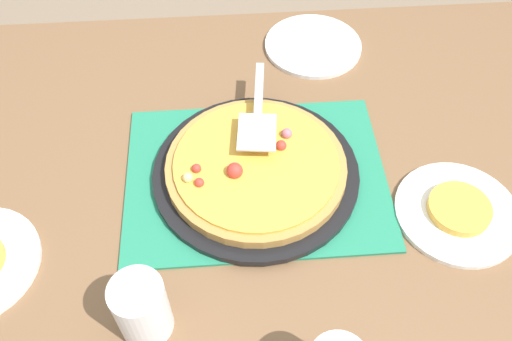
{
  "coord_description": "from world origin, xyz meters",
  "views": [
    {
      "loc": [
        0.05,
        0.61,
        1.56
      ],
      "look_at": [
        0.0,
        0.0,
        0.77
      ],
      "focal_mm": 38.11,
      "sensor_mm": 36.0,
      "label": 1
    }
  ],
  "objects_px": {
    "plate_near_left": "(457,213)",
    "cup_far": "(142,309)",
    "plate_side": "(313,45)",
    "pizza_pan": "(256,173)",
    "pizza_server": "(258,113)",
    "pizza": "(256,166)",
    "served_slice_left": "(459,209)"
  },
  "relations": [
    {
      "from": "plate_near_left",
      "to": "cup_far",
      "type": "relative_size",
      "value": 1.83
    },
    {
      "from": "plate_side",
      "to": "plate_near_left",
      "type": "bearing_deg",
      "value": 111.98
    },
    {
      "from": "pizza_pan",
      "to": "plate_side",
      "type": "bearing_deg",
      "value": -113.49
    },
    {
      "from": "plate_side",
      "to": "pizza_server",
      "type": "height_order",
      "value": "pizza_server"
    },
    {
      "from": "pizza",
      "to": "plate_near_left",
      "type": "height_order",
      "value": "pizza"
    },
    {
      "from": "plate_near_left",
      "to": "pizza_server",
      "type": "relative_size",
      "value": 0.94
    },
    {
      "from": "pizza",
      "to": "served_slice_left",
      "type": "xyz_separation_m",
      "value": [
        -0.35,
        0.11,
        -0.02
      ]
    },
    {
      "from": "plate_near_left",
      "to": "pizza",
      "type": "bearing_deg",
      "value": -17.34
    },
    {
      "from": "pizza_pan",
      "to": "plate_side",
      "type": "distance_m",
      "value": 0.4
    },
    {
      "from": "cup_far",
      "to": "plate_side",
      "type": "bearing_deg",
      "value": -118.47
    },
    {
      "from": "served_slice_left",
      "to": "cup_far",
      "type": "xyz_separation_m",
      "value": [
        0.54,
        0.16,
        0.04
      ]
    },
    {
      "from": "pizza",
      "to": "pizza_server",
      "type": "distance_m",
      "value": 0.1
    },
    {
      "from": "pizza_pan",
      "to": "pizza",
      "type": "xyz_separation_m",
      "value": [
        0.0,
        0.0,
        0.02
      ]
    },
    {
      "from": "pizza_pan",
      "to": "served_slice_left",
      "type": "xyz_separation_m",
      "value": [
        -0.35,
        0.11,
        0.01
      ]
    },
    {
      "from": "plate_near_left",
      "to": "plate_side",
      "type": "distance_m",
      "value": 0.51
    },
    {
      "from": "pizza_server",
      "to": "plate_near_left",
      "type": "bearing_deg",
      "value": 148.58
    },
    {
      "from": "pizza",
      "to": "cup_far",
      "type": "relative_size",
      "value": 2.75
    },
    {
      "from": "plate_near_left",
      "to": "plate_side",
      "type": "bearing_deg",
      "value": -68.02
    },
    {
      "from": "pizza",
      "to": "plate_side",
      "type": "xyz_separation_m",
      "value": [
        -0.16,
        -0.36,
        -0.03
      ]
    },
    {
      "from": "served_slice_left",
      "to": "pizza_server",
      "type": "relative_size",
      "value": 0.47
    },
    {
      "from": "plate_side",
      "to": "pizza",
      "type": "bearing_deg",
      "value": 66.43
    },
    {
      "from": "served_slice_left",
      "to": "plate_side",
      "type": "bearing_deg",
      "value": -68.02
    },
    {
      "from": "served_slice_left",
      "to": "cup_far",
      "type": "relative_size",
      "value": 0.92
    },
    {
      "from": "pizza",
      "to": "plate_side",
      "type": "height_order",
      "value": "pizza"
    },
    {
      "from": "pizza_pan",
      "to": "plate_side",
      "type": "xyz_separation_m",
      "value": [
        -0.16,
        -0.36,
        -0.01
      ]
    },
    {
      "from": "plate_near_left",
      "to": "served_slice_left",
      "type": "relative_size",
      "value": 2.0
    },
    {
      "from": "pizza_pan",
      "to": "plate_side",
      "type": "relative_size",
      "value": 1.73
    },
    {
      "from": "plate_side",
      "to": "pizza_server",
      "type": "distance_m",
      "value": 0.31
    },
    {
      "from": "plate_near_left",
      "to": "cup_far",
      "type": "height_order",
      "value": "cup_far"
    },
    {
      "from": "plate_side",
      "to": "cup_far",
      "type": "height_order",
      "value": "cup_far"
    },
    {
      "from": "cup_far",
      "to": "pizza_server",
      "type": "distance_m",
      "value": 0.42
    },
    {
      "from": "plate_near_left",
      "to": "served_slice_left",
      "type": "distance_m",
      "value": 0.01
    }
  ]
}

